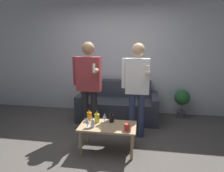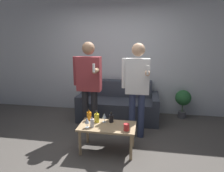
{
  "view_description": "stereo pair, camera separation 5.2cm",
  "coord_description": "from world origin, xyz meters",
  "px_view_note": "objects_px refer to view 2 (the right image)",
  "views": [
    {
      "loc": [
        0.65,
        -2.79,
        1.71
      ],
      "look_at": [
        0.13,
        0.51,
        0.95
      ],
      "focal_mm": 32.0,
      "sensor_mm": 36.0,
      "label": 1
    },
    {
      "loc": [
        0.7,
        -2.78,
        1.71
      ],
      "look_at": [
        0.13,
        0.51,
        0.95
      ],
      "focal_mm": 32.0,
      "sensor_mm": 36.0,
      "label": 2
    }
  ],
  "objects_px": {
    "couch": "(119,105)",
    "person_standing_left": "(89,81)",
    "bottle_orange": "(97,118)",
    "person_standing_right": "(137,83)",
    "coffee_table": "(107,129)"
  },
  "relations": [
    {
      "from": "couch",
      "to": "person_standing_right",
      "type": "distance_m",
      "value": 1.17
    },
    {
      "from": "coffee_table",
      "to": "couch",
      "type": "bearing_deg",
      "value": 90.61
    },
    {
      "from": "bottle_orange",
      "to": "person_standing_left",
      "type": "distance_m",
      "value": 0.75
    },
    {
      "from": "coffee_table",
      "to": "bottle_orange",
      "type": "height_order",
      "value": "bottle_orange"
    },
    {
      "from": "person_standing_left",
      "to": "person_standing_right",
      "type": "bearing_deg",
      "value": -1.88
    },
    {
      "from": "coffee_table",
      "to": "person_standing_right",
      "type": "distance_m",
      "value": 0.94
    },
    {
      "from": "couch",
      "to": "bottle_orange",
      "type": "distance_m",
      "value": 1.34
    },
    {
      "from": "couch",
      "to": "bottle_orange",
      "type": "relative_size",
      "value": 9.04
    },
    {
      "from": "bottle_orange",
      "to": "person_standing_right",
      "type": "distance_m",
      "value": 0.91
    },
    {
      "from": "coffee_table",
      "to": "person_standing_right",
      "type": "xyz_separation_m",
      "value": [
        0.42,
        0.57,
        0.62
      ]
    },
    {
      "from": "couch",
      "to": "person_standing_left",
      "type": "bearing_deg",
      "value": -118.53
    },
    {
      "from": "coffee_table",
      "to": "person_standing_left",
      "type": "relative_size",
      "value": 0.52
    },
    {
      "from": "couch",
      "to": "person_standing_left",
      "type": "xyz_separation_m",
      "value": [
        -0.44,
        -0.81,
        0.7
      ]
    },
    {
      "from": "bottle_orange",
      "to": "person_standing_right",
      "type": "xyz_separation_m",
      "value": [
        0.61,
        0.48,
        0.49
      ]
    },
    {
      "from": "coffee_table",
      "to": "person_standing_right",
      "type": "height_order",
      "value": "person_standing_right"
    }
  ]
}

